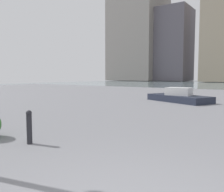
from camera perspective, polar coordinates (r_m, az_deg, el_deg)
name	(u,v)px	position (r m, az deg, el deg)	size (l,w,h in m)	color
building_annex	(171,45)	(76.84, 13.71, 11.62)	(11.47, 10.33, 21.53)	#5B5660
building_highrise	(139,29)	(82.42, 6.32, 15.39)	(15.56, 15.92, 35.36)	gray
bollard_near	(29,126)	(5.72, -19.02, -6.81)	(0.13, 0.13, 0.76)	#232328
boat	(179,98)	(14.70, 15.54, -0.46)	(4.14, 3.01, 0.95)	#1E2333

